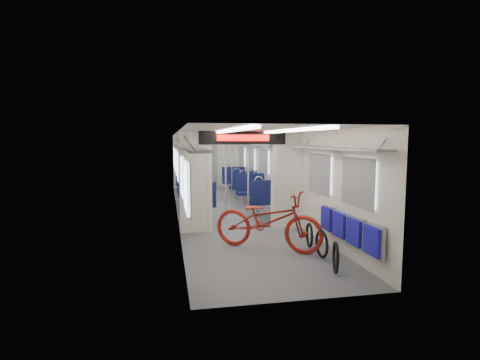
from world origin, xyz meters
The scene contains 14 objects.
carriage centered at (0.00, -0.27, 1.50)m, with size 12.00×12.02×2.31m.
bicycle centered at (0.17, -3.67, 0.57)m, with size 0.75×2.16×1.14m, color maroon.
flip_bench centered at (1.35, -4.61, 0.58)m, with size 0.12×2.10×0.51m.
bike_hoop_a centered at (0.89, -5.12, 0.23)m, with size 0.51×0.51×0.05m, color black.
bike_hoop_b centered at (0.98, -4.36, 0.23)m, with size 0.52×0.52×0.05m, color black.
bike_hoop_c centered at (1.02, -3.68, 0.22)m, with size 0.49×0.49×0.05m, color black.
seat_bay_near_left centered at (-0.93, 0.15, 0.56)m, with size 0.93×2.17×1.13m.
seat_bay_near_right centered at (0.93, 0.27, 0.56)m, with size 0.94×2.20×1.14m.
seat_bay_far_left centered at (-0.93, 3.24, 0.53)m, with size 0.90×2.00×1.08m.
seat_bay_far_right centered at (0.94, 3.45, 0.56)m, with size 0.93×2.19×1.13m.
stanchion_near_left centered at (-0.30, -1.43, 1.15)m, with size 0.04×0.04×2.30m, color silver.
stanchion_near_right centered at (0.33, -1.16, 1.15)m, with size 0.04×0.04×2.30m, color silver.
stanchion_far_left centered at (-0.34, 1.58, 1.15)m, with size 0.04×0.04×2.30m, color silver.
stanchion_far_right centered at (0.42, 1.85, 1.15)m, with size 0.04×0.04×2.30m, color silver.
Camera 1 is at (-1.69, -10.48, 2.10)m, focal length 28.00 mm.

